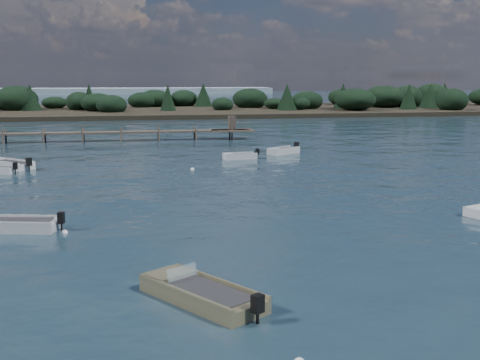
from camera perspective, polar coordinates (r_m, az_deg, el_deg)
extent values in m
plane|color=#152733|center=(83.02, -4.89, 4.71)|extent=(400.00, 400.00, 0.00)
cube|color=#6B6547|center=(20.45, -3.63, -11.14)|extent=(4.07, 4.85, 0.71)
cube|color=#6B6547|center=(21.61, -6.77, -8.84)|extent=(1.92, 1.81, 0.14)
cube|color=#272729|center=(20.07, -2.92, -10.53)|extent=(2.94, 3.41, 0.12)
cube|color=#6B6547|center=(19.82, -5.43, -10.57)|extent=(2.74, 3.95, 0.14)
cube|color=#6B6547|center=(20.81, -1.94, -9.52)|extent=(2.74, 3.95, 0.14)
cube|color=black|center=(18.52, 1.68, -11.63)|extent=(0.45, 0.43, 0.56)
cylinder|color=black|center=(18.70, 1.68, -13.02)|extent=(0.14, 0.14, 0.56)
cube|color=silver|center=(20.97, -5.52, -8.70)|extent=(1.12, 0.83, 0.43)
cube|color=silver|center=(52.43, -21.10, 1.19)|extent=(4.55, 4.47, 0.79)
cube|color=#272729|center=(52.07, -20.88, 1.57)|extent=(3.23, 3.18, 0.14)
cube|color=silver|center=(51.96, -21.78, 1.59)|extent=(3.55, 3.43, 0.16)
cube|color=silver|center=(52.79, -20.49, 1.79)|extent=(3.55, 3.43, 0.16)
cube|color=black|center=(50.23, -19.38, 1.63)|extent=(0.49, 0.50, 0.62)
cylinder|color=black|center=(50.30, -19.35, 1.02)|extent=(0.16, 0.16, 0.62)
cube|color=silver|center=(54.16, -0.01, 2.10)|extent=(3.09, 1.63, 0.69)
cube|color=silver|center=(53.74, -1.13, 2.47)|extent=(0.86, 1.16, 0.14)
cube|color=#272729|center=(54.19, 0.22, 2.45)|extent=(2.12, 1.25, 0.12)
cube|color=silver|center=(53.61, 0.18, 2.45)|extent=(2.92, 0.58, 0.14)
cube|color=silver|center=(54.60, -0.20, 2.59)|extent=(2.92, 0.58, 0.14)
cube|color=black|center=(54.67, 1.66, 2.72)|extent=(0.32, 0.37, 0.54)
cylinder|color=black|center=(54.73, 1.66, 2.23)|extent=(0.11, 0.11, 0.54)
cube|color=#ADB2B5|center=(31.37, -20.60, -4.28)|extent=(4.47, 2.50, 0.70)
cube|color=#272729|center=(31.16, -20.06, -3.71)|extent=(3.08, 1.89, 0.12)
cube|color=#ADB2B5|center=(30.61, -21.18, -3.86)|extent=(4.14, 1.05, 0.14)
cube|color=#ADB2B5|center=(31.94, -20.13, -3.24)|extent=(4.14, 1.05, 0.14)
cube|color=black|center=(30.42, -16.60, -3.45)|extent=(0.35, 0.40, 0.55)
cylinder|color=black|center=(30.53, -16.56, -4.33)|extent=(0.12, 0.12, 0.55)
cube|color=black|center=(49.22, -20.54, 1.27)|extent=(0.34, 0.38, 0.52)
cylinder|color=black|center=(49.29, -20.51, 0.75)|extent=(0.12, 0.12, 0.52)
cube|color=#ADB2B5|center=(57.94, 4.15, 2.60)|extent=(3.50, 2.97, 0.78)
cube|color=#ADB2B5|center=(56.94, 3.31, 2.94)|extent=(1.33, 1.44, 0.16)
cube|color=#272729|center=(58.09, 4.32, 2.98)|extent=(2.47, 2.15, 0.13)
cube|color=#ADB2B5|center=(57.49, 4.60, 2.99)|extent=(2.83, 1.98, 0.16)
cube|color=#ADB2B5|center=(58.27, 3.71, 3.10)|extent=(2.83, 1.98, 0.16)
cube|color=black|center=(59.30, 5.37, 3.32)|extent=(0.47, 0.49, 0.61)
cylinder|color=black|center=(59.37, 5.37, 2.81)|extent=(0.15, 0.15, 0.61)
sphere|color=white|center=(30.03, -16.30, -4.85)|extent=(0.32, 0.32, 0.32)
sphere|color=white|center=(48.26, -4.54, 0.99)|extent=(0.32, 0.32, 0.32)
cube|color=brown|center=(71.60, -0.77, 4.73)|extent=(5.00, 3.20, 0.18)
cube|color=brown|center=(71.53, -0.77, 5.45)|extent=(0.80, 0.80, 1.60)
cylinder|color=brown|center=(71.17, -21.57, 3.52)|extent=(0.20, 0.20, 2.20)
cylinder|color=brown|center=(72.84, -21.31, 3.67)|extent=(0.20, 0.20, 2.20)
cylinder|color=brown|center=(70.47, -18.16, 3.66)|extent=(0.20, 0.20, 2.20)
cylinder|color=brown|center=(72.15, -17.98, 3.81)|extent=(0.20, 0.20, 2.20)
cylinder|color=brown|center=(70.01, -14.69, 3.80)|extent=(0.20, 0.20, 2.20)
cylinder|color=brown|center=(71.71, -14.59, 3.94)|extent=(0.20, 0.20, 2.20)
cylinder|color=brown|center=(69.82, -11.19, 3.92)|extent=(0.20, 0.20, 2.20)
cylinder|color=brown|center=(71.52, -11.18, 4.05)|extent=(0.20, 0.20, 2.20)
cylinder|color=brown|center=(69.89, -7.69, 4.02)|extent=(0.20, 0.20, 2.20)
cylinder|color=brown|center=(71.59, -7.75, 4.16)|extent=(0.20, 0.20, 2.20)
cylinder|color=brown|center=(70.21, -4.20, 4.11)|extent=(0.20, 0.20, 2.20)
cylinder|color=brown|center=(71.91, -4.35, 4.24)|extent=(0.20, 0.20, 2.20)
cylinder|color=brown|center=(70.80, -0.76, 4.18)|extent=(0.20, 0.20, 2.20)
cylinder|color=brown|center=(72.48, -0.98, 4.31)|extent=(0.20, 0.20, 2.20)
cube|color=black|center=(126.88, 4.71, 6.49)|extent=(190.00, 40.00, 1.60)
ellipsoid|color=black|center=(126.74, 4.72, 7.76)|extent=(180.50, 36.00, 4.40)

